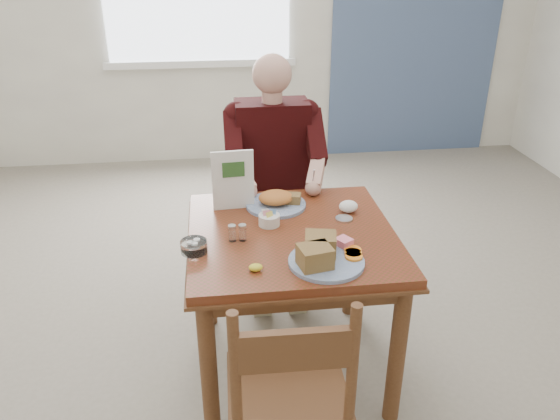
{
  "coord_description": "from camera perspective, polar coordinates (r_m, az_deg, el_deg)",
  "views": [
    {
      "loc": [
        -0.32,
        -2.09,
        1.88
      ],
      "look_at": [
        -0.05,
        0.0,
        0.86
      ],
      "focal_mm": 35.0,
      "sensor_mm": 36.0,
      "label": 1
    }
  ],
  "objects": [
    {
      "name": "floor",
      "position": [
        2.83,
        1.11,
        -15.75
      ],
      "size": [
        6.0,
        6.0,
        0.0
      ],
      "primitive_type": "plane",
      "color": "#70695B",
      "rests_on": "ground"
    },
    {
      "name": "wall_back",
      "position": [
        5.13,
        -3.83,
        20.45
      ],
      "size": [
        5.5,
        0.0,
        5.5
      ],
      "primitive_type": "plane",
      "rotation": [
        1.57,
        0.0,
        0.0
      ],
      "color": "silver",
      "rests_on": "ground"
    },
    {
      "name": "accent_panel",
      "position": [
        5.44,
        14.37,
        20.09
      ],
      "size": [
        1.6,
        0.02,
        2.8
      ],
      "primitive_type": "cube",
      "color": "#43587E",
      "rests_on": "ground"
    },
    {
      "name": "lemon_wedge",
      "position": [
        2.12,
        -2.56,
        -6.02
      ],
      "size": [
        0.07,
        0.06,
        0.03
      ],
      "primitive_type": "ellipsoid",
      "rotation": [
        0.0,
        0.0,
        0.36
      ],
      "color": "yellow",
      "rests_on": "table"
    },
    {
      "name": "napkin",
      "position": [
        2.58,
        7.16,
        0.37
      ],
      "size": [
        0.11,
        0.1,
        0.06
      ],
      "primitive_type": "ellipsoid",
      "rotation": [
        0.0,
        0.0,
        0.35
      ],
      "color": "white",
      "rests_on": "table"
    },
    {
      "name": "metal_dish",
      "position": [
        2.52,
        6.71,
        -0.91
      ],
      "size": [
        0.09,
        0.09,
        0.01
      ],
      "primitive_type": "cylinder",
      "rotation": [
        0.0,
        0.0,
        -0.2
      ],
      "color": "silver",
      "rests_on": "table"
    },
    {
      "name": "table",
      "position": [
        2.46,
        1.24,
        -4.56
      ],
      "size": [
        0.92,
        0.92,
        0.75
      ],
      "color": "maroon",
      "rests_on": "ground"
    },
    {
      "name": "chair_far",
      "position": [
        3.23,
        -0.83,
        0.12
      ],
      "size": [
        0.42,
        0.42,
        0.95
      ],
      "color": "brown",
      "rests_on": "ground"
    },
    {
      "name": "chair_near",
      "position": [
        1.99,
        0.92,
        -19.02
      ],
      "size": [
        0.43,
        0.43,
        0.95
      ],
      "color": "brown",
      "rests_on": "ground"
    },
    {
      "name": "diner",
      "position": [
        3.02,
        -0.67,
        5.07
      ],
      "size": [
        0.53,
        0.56,
        1.39
      ],
      "color": "tan",
      "rests_on": "chair_far"
    },
    {
      "name": "near_plate",
      "position": [
        2.16,
        4.52,
        -4.66
      ],
      "size": [
        0.33,
        0.32,
        0.1
      ],
      "color": "white",
      "rests_on": "table"
    },
    {
      "name": "far_plate",
      "position": [
        2.62,
        -0.3,
        0.97
      ],
      "size": [
        0.35,
        0.35,
        0.08
      ],
      "color": "white",
      "rests_on": "table"
    },
    {
      "name": "caddy",
      "position": [
        2.45,
        -1.14,
        -1.02
      ],
      "size": [
        0.1,
        0.1,
        0.07
      ],
      "color": "white",
      "rests_on": "table"
    },
    {
      "name": "shakers",
      "position": [
        2.32,
        -4.48,
        -2.38
      ],
      "size": [
        0.08,
        0.03,
        0.07
      ],
      "color": "white",
      "rests_on": "table"
    },
    {
      "name": "creamer",
      "position": [
        2.26,
        -8.99,
        -3.77
      ],
      "size": [
        0.14,
        0.14,
        0.05
      ],
      "color": "white",
      "rests_on": "table"
    },
    {
      "name": "menu",
      "position": [
        2.56,
        -4.94,
        3.16
      ],
      "size": [
        0.2,
        0.03,
        0.29
      ],
      "color": "white",
      "rests_on": "table"
    }
  ]
}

